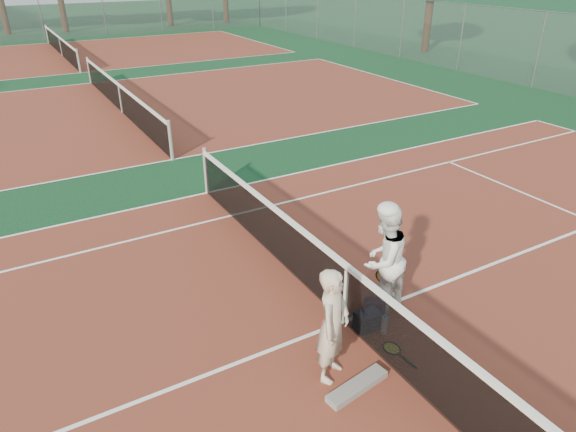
{
  "coord_description": "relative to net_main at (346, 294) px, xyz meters",
  "views": [
    {
      "loc": [
        -3.83,
        -4.95,
        4.93
      ],
      "look_at": [
        0.0,
        1.7,
        1.05
      ],
      "focal_mm": 32.0,
      "sensor_mm": 36.0,
      "label": 1
    }
  ],
  "objects": [
    {
      "name": "player_b",
      "position": [
        0.69,
        0.02,
        0.37
      ],
      "size": [
        1.01,
        0.88,
        1.76
      ],
      "primitive_type": "imported",
      "rotation": [
        0.0,
        0.0,
        3.43
      ],
      "color": "white",
      "rests_on": "ground"
    },
    {
      "name": "water_bottle",
      "position": [
        0.34,
        -0.51,
        -0.36
      ],
      "size": [
        0.09,
        0.09,
        0.3
      ],
      "primitive_type": "cylinder",
      "color": "silver",
      "rests_on": "ground"
    },
    {
      "name": "sports_bag_navy",
      "position": [
        0.21,
        -0.29,
        -0.37
      ],
      "size": [
        0.38,
        0.28,
        0.28
      ],
      "primitive_type": "cube",
      "rotation": [
        0.0,
        0.0,
        -0.1
      ],
      "color": "black",
      "rests_on": "ground"
    },
    {
      "name": "racket_red",
      "position": [
        -0.56,
        -0.41,
        -0.24
      ],
      "size": [
        0.4,
        0.4,
        0.55
      ],
      "primitive_type": null,
      "rotation": [
        0.0,
        0.0,
        0.78
      ],
      "color": "maroon",
      "rests_on": "ground"
    },
    {
      "name": "player_a",
      "position": [
        -0.79,
        -0.8,
        0.3
      ],
      "size": [
        0.7,
        0.66,
        1.61
      ],
      "primitive_type": "imported",
      "rotation": [
        0.0,
        0.0,
        0.62
      ],
      "color": "beige",
      "rests_on": "ground"
    },
    {
      "name": "court_far_a",
      "position": [
        0.0,
        13.5,
        -0.51
      ],
      "size": [
        23.77,
        10.97,
        0.01
      ],
      "primitive_type": "cube",
      "color": "maroon",
      "rests_on": "ground"
    },
    {
      "name": "ground",
      "position": [
        0.0,
        0.0,
        -0.51
      ],
      "size": [
        130.0,
        130.0,
        0.0
      ],
      "primitive_type": "plane",
      "color": "#0E331A",
      "rests_on": "ground"
    },
    {
      "name": "net_cover_canvas",
      "position": [
        -0.65,
        -1.19,
        -0.46
      ],
      "size": [
        0.95,
        0.35,
        0.1
      ],
      "primitive_type": "cube",
      "rotation": [
        0.0,
        0.0,
        0.16
      ],
      "color": "slate",
      "rests_on": "ground"
    },
    {
      "name": "racket_black_held",
      "position": [
        0.81,
        0.14,
        -0.22
      ],
      "size": [
        0.31,
        0.34,
        0.58
      ],
      "primitive_type": null,
      "rotation": [
        0.0,
        0.0,
        3.6
      ],
      "color": "black",
      "rests_on": "ground"
    },
    {
      "name": "net_main",
      "position": [
        0.0,
        0.0,
        0.0
      ],
      "size": [
        0.1,
        10.98,
        1.02
      ],
      "primitive_type": null,
      "color": "black",
      "rests_on": "ground"
    },
    {
      "name": "fence_back",
      "position": [
        0.0,
        34.0,
        0.99
      ],
      "size": [
        32.0,
        0.06,
        3.0
      ],
      "primitive_type": null,
      "color": "slate",
      "rests_on": "ground"
    },
    {
      "name": "racket_spare",
      "position": [
        0.23,
        -0.83,
        -0.49
      ],
      "size": [
        0.31,
        0.62,
        0.03
      ],
      "primitive_type": null,
      "rotation": [
        0.0,
        0.0,
        1.63
      ],
      "color": "black",
      "rests_on": "ground"
    },
    {
      "name": "net_far_a",
      "position": [
        0.0,
        13.5,
        0.0
      ],
      "size": [
        0.1,
        10.98,
        1.02
      ],
      "primitive_type": null,
      "color": "black",
      "rests_on": "ground"
    },
    {
      "name": "sports_bag_purple",
      "position": [
        0.53,
        -0.05,
        -0.39
      ],
      "size": [
        0.35,
        0.32,
        0.24
      ],
      "primitive_type": "cube",
      "rotation": [
        0.0,
        0.0,
        -0.5
      ],
      "color": "#29112D",
      "rests_on": "ground"
    },
    {
      "name": "net_far_b",
      "position": [
        0.0,
        27.0,
        0.0
      ],
      "size": [
        0.1,
        10.98,
        1.02
      ],
      "primitive_type": null,
      "color": "black",
      "rests_on": "ground"
    },
    {
      "name": "court_far_b",
      "position": [
        0.0,
        27.0,
        -0.51
      ],
      "size": [
        23.77,
        10.97,
        0.01
      ],
      "primitive_type": "cube",
      "color": "maroon",
      "rests_on": "ground"
    },
    {
      "name": "court_main",
      "position": [
        0.0,
        0.0,
        -0.51
      ],
      "size": [
        23.77,
        10.97,
        0.01
      ],
      "primitive_type": "cube",
      "color": "maroon",
      "rests_on": "ground"
    }
  ]
}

